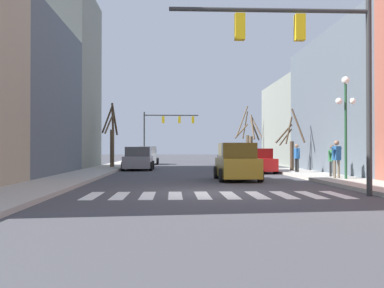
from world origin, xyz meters
TOP-DOWN VIEW (x-y plane):
  - ground_plane at (0.00, 0.00)m, footprint 240.00×240.00m
  - sidewalk_left at (-6.44, 0.00)m, footprint 2.54×90.00m
  - building_row_left at (-10.71, 9.31)m, footprint 6.00×30.17m
  - building_row_right at (10.71, 10.60)m, footprint 6.00×36.07m
  - crosswalk_stripes at (0.00, -0.89)m, footprint 8.55×2.60m
  - traffic_signal_near at (3.07, -1.38)m, footprint 6.57×0.28m
  - traffic_signal_far at (-2.43, 39.40)m, footprint 6.73×0.28m
  - street_lamp_right_corner at (6.59, 4.84)m, footprint 0.95×0.36m
  - car_driving_toward_lane at (1.72, 6.23)m, footprint 2.02×4.15m
  - car_parked_left_near at (4.07, 28.95)m, footprint 1.97×4.56m
  - car_parked_right_far at (3.97, 19.54)m, footprint 2.16×4.83m
  - car_driving_away_lane at (4.06, 13.48)m, footprint 1.97×4.87m
  - car_parked_left_mid at (-3.96, 17.70)m, footprint 2.19×4.86m
  - car_parked_left_far at (-3.97, 30.12)m, footprint 2.16×4.67m
  - pedestrian_on_left_sidewalk at (6.06, 11.16)m, footprint 0.28×0.73m
  - pedestrian_near_right_corner at (6.63, 6.74)m, footprint 0.59×0.48m
  - pedestrian_on_right_sidewalk at (6.35, 5.37)m, footprint 0.69×0.51m
  - street_tree_left_mid at (7.05, 31.84)m, footprint 1.24×2.25m
  - street_tree_right_near at (6.38, 13.52)m, footprint 1.71×1.60m
  - street_tree_right_far at (-6.22, 19.91)m, footprint 1.24×2.98m
  - street_tree_left_far at (5.94, 29.13)m, footprint 1.50×2.18m

SIDE VIEW (x-z plane):
  - ground_plane at x=0.00m, z-range 0.00..0.00m
  - crosswalk_stripes at x=0.00m, z-range 0.00..0.01m
  - sidewalk_left at x=-6.44m, z-range 0.00..0.15m
  - car_parked_left_near at x=4.07m, z-range -0.05..1.50m
  - car_driving_away_lane at x=4.06m, z-range -0.05..1.53m
  - car_parked_right_far at x=3.97m, z-range -0.05..1.57m
  - car_parked_left_mid at x=-3.96m, z-range -0.06..1.64m
  - car_parked_left_far at x=-3.97m, z-range -0.07..1.75m
  - car_driving_toward_lane at x=1.72m, z-range -0.07..1.75m
  - pedestrian_near_right_corner at x=6.63m, z-range 0.30..1.89m
  - pedestrian_on_left_sidewalk at x=6.06m, z-range 0.30..2.00m
  - pedestrian_on_right_sidewalk at x=6.35m, z-range 0.31..2.11m
  - street_tree_right_near at x=6.38m, z-range -0.21..3.86m
  - street_tree_left_far at x=5.94m, z-range -0.52..5.23m
  - street_tree_left_mid at x=7.05m, z-range -0.06..5.01m
  - street_tree_right_far at x=-6.22m, z-range 0.01..5.04m
  - street_lamp_right_corner at x=6.59m, z-range 1.12..5.87m
  - traffic_signal_far at x=-2.43m, z-range 1.48..7.59m
  - building_row_right at x=10.71m, z-range -0.90..10.07m
  - traffic_signal_near at x=3.07m, z-range 1.43..7.82m
  - building_row_left at x=-10.71m, z-range -0.93..12.77m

